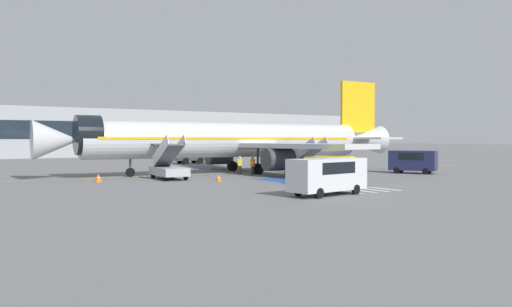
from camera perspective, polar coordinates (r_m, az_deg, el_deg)
The scene contains 21 objects.
ground_plane at distance 52.21m, azimuth -0.71°, elevation -2.25°, with size 600.00×600.00×0.00m, color slate.
apron_leadline_yellow at distance 52.22m, azimuth -2.84°, elevation -2.25°, with size 0.20×74.29×0.01m, color gold.
apron_stand_patch_blue at distance 41.39m, azimuth 6.05°, elevation -3.28°, with size 4.64×11.05×0.01m, color #2856A8.
apron_walkway_bar_0 at distance 34.57m, azimuth 10.07°, elevation -4.27°, with size 0.44×3.60×0.01m, color silver.
apron_walkway_bar_1 at distance 35.38m, azimuth 11.51°, elevation -4.14°, with size 0.44×3.60×0.01m, color silver.
apron_walkway_bar_2 at distance 36.22m, azimuth 12.88°, elevation -4.01°, with size 0.44×3.60×0.01m, color silver.
apron_walkway_bar_3 at distance 37.08m, azimuth 14.20°, elevation -3.89°, with size 0.44×3.60×0.01m, color silver.
airliner at distance 52.40m, azimuth -2.18°, elevation 1.53°, with size 39.76×32.04×10.46m.
boarding_stairs_forward at distance 44.94m, azimuth -9.95°, elevation -1.65°, with size 2.46×5.33×3.99m.
boarding_stairs_aft at distance 51.89m, azimuth 6.07°, elevation -1.22°, with size 2.46×5.33×3.82m.
fuel_tanker at distance 73.74m, azimuth -6.21°, elevation 0.23°, with size 9.00×3.00×3.45m.
service_van_0 at distance 31.88m, azimuth 8.18°, elevation -2.26°, with size 5.80×2.67×2.33m.
service_van_1 at distance 40.03m, azimuth 8.62°, elevation -1.58°, with size 5.53×3.89×2.19m.
service_van_2 at distance 54.22m, azimuth 17.50°, elevation -0.70°, with size 4.01×5.05×2.36m.
ground_crew_0 at distance 49.51m, azimuth -1.85°, elevation -1.21°, with size 0.49×0.38×1.86m.
ground_crew_1 at distance 49.26m, azimuth -0.40°, elevation -1.26°, with size 0.35×0.48×1.81m.
ground_crew_2 at distance 54.69m, azimuth 9.73°, elevation -1.14°, with size 0.31×0.47×1.60m.
ground_crew_3 at distance 48.81m, azimuth 3.46°, elevation -1.34°, with size 0.45×0.48×1.74m.
traffic_cone_0 at distance 42.00m, azimuth -4.30°, elevation -2.81°, with size 0.53×0.53×0.58m.
traffic_cone_1 at distance 43.29m, azimuth -17.57°, elevation -2.67°, with size 0.62×0.62×0.69m.
terminal_building at distance 110.35m, azimuth -15.31°, elevation 2.26°, with size 119.73×12.10×9.67m.
Camera 1 is at (-27.21, -44.42, 3.55)m, focal length 35.00 mm.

